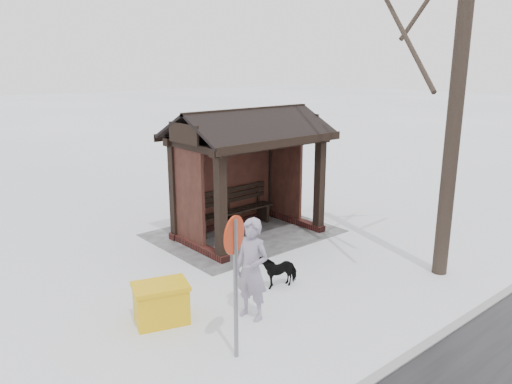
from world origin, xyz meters
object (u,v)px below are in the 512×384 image
grit_bin (161,303)px  pedestrian (252,269)px  bus_shelter (244,147)px  dog (278,270)px  road_sign (235,256)px

grit_bin → pedestrian: bearing=163.8°
bus_shelter → pedestrian: bus_shelter is taller
bus_shelter → dog: bus_shelter is taller
bus_shelter → dog: size_ratio=4.90×
bus_shelter → pedestrian: 4.36m
grit_bin → road_sign: (-0.32, 1.54, 1.21)m
pedestrian → grit_bin: 1.56m
pedestrian → bus_shelter: bearing=128.8°
pedestrian → grit_bin: pedestrian is taller
road_sign → dog: bearing=-170.9°
grit_bin → road_sign: road_sign is taller
dog → pedestrian: bearing=-48.8°
grit_bin → road_sign: 1.98m
pedestrian → dog: 1.44m
bus_shelter → grit_bin: 4.85m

